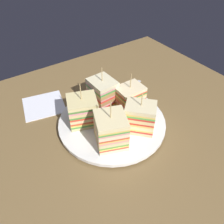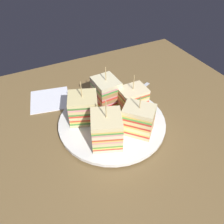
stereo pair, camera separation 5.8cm
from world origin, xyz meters
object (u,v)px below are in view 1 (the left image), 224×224
at_px(napkin, 44,105).
at_px(sandwich_wedge_0, 103,93).
at_px(sandwich_wedge_2, 111,130).
at_px(spoon, 125,96).
at_px(plate, 112,122).
at_px(sandwich_wedge_1, 83,111).
at_px(sandwich_wedge_3, 140,117).
at_px(sandwich_wedge_4, 129,97).
at_px(chip_pile, 112,120).

bearing_deg(napkin, sandwich_wedge_0, -37.81).
xyz_separation_m(sandwich_wedge_2, spoon, (0.15, 0.14, -0.05)).
relative_size(plate, sandwich_wedge_1, 2.41).
xyz_separation_m(sandwich_wedge_3, napkin, (-0.17, 0.25, -0.05)).
distance_m(plate, sandwich_wedge_4, 0.09).
distance_m(plate, chip_pile, 0.02).
relative_size(chip_pile, napkin, 0.58).
relative_size(sandwich_wedge_1, napkin, 1.02).
bearing_deg(napkin, sandwich_wedge_2, -71.67).
relative_size(sandwich_wedge_2, chip_pile, 1.89).
relative_size(sandwich_wedge_4, chip_pile, 1.63).
bearing_deg(plate, chip_pile, -117.71).
relative_size(plate, sandwich_wedge_2, 2.26).
bearing_deg(sandwich_wedge_2, sandwich_wedge_1, 31.87).
height_order(sandwich_wedge_1, sandwich_wedge_2, sandwich_wedge_2).
height_order(sandwich_wedge_2, chip_pile, sandwich_wedge_2).
relative_size(chip_pile, spoon, 0.48).
xyz_separation_m(plate, sandwich_wedge_2, (-0.04, -0.06, 0.05)).
relative_size(sandwich_wedge_0, chip_pile, 1.78).
distance_m(plate, sandwich_wedge_1, 0.09).
height_order(plate, sandwich_wedge_0, sandwich_wedge_0).
bearing_deg(sandwich_wedge_4, spoon, -116.85).
relative_size(sandwich_wedge_4, spoon, 0.79).
height_order(sandwich_wedge_4, chip_pile, sandwich_wedge_4).
bearing_deg(napkin, plate, -55.72).
bearing_deg(chip_pile, plate, 62.29).
bearing_deg(sandwich_wedge_2, sandwich_wedge_4, -34.52).
xyz_separation_m(plate, napkin, (-0.13, 0.19, -0.01)).
height_order(sandwich_wedge_3, chip_pile, sandwich_wedge_3).
bearing_deg(spoon, napkin, -48.96).
distance_m(plate, napkin, 0.22).
height_order(sandwich_wedge_4, spoon, sandwich_wedge_4).
height_order(sandwich_wedge_1, sandwich_wedge_4, sandwich_wedge_1).
distance_m(sandwich_wedge_1, chip_pile, 0.08).
distance_m(sandwich_wedge_0, sandwich_wedge_1, 0.09).
bearing_deg(chip_pile, spoon, 39.49).
relative_size(sandwich_wedge_3, sandwich_wedge_4, 1.01).
bearing_deg(sandwich_wedge_2, spoon, -25.49).
bearing_deg(spoon, sandwich_wedge_2, 18.75).
height_order(spoon, napkin, spoon).
bearing_deg(sandwich_wedge_1, plate, -11.56).
relative_size(plate, sandwich_wedge_4, 2.63).
xyz_separation_m(sandwich_wedge_1, chip_pile, (0.06, -0.05, -0.03)).
relative_size(sandwich_wedge_0, sandwich_wedge_1, 1.00).
xyz_separation_m(sandwich_wedge_0, sandwich_wedge_2, (-0.06, -0.13, 0.00)).
xyz_separation_m(sandwich_wedge_0, sandwich_wedge_1, (-0.08, -0.03, -0.00)).
xyz_separation_m(plate, sandwich_wedge_3, (0.04, -0.06, 0.05)).
bearing_deg(sandwich_wedge_1, sandwich_wedge_0, 42.63).
bearing_deg(plate, sandwich_wedge_4, 15.14).
bearing_deg(napkin, sandwich_wedge_1, -66.78).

